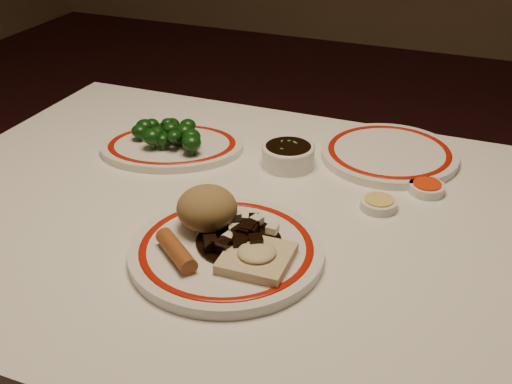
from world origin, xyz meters
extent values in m
cube|color=white|center=(0.00, 0.00, 0.73)|extent=(1.20, 0.90, 0.04)
cylinder|color=black|center=(-0.54, 0.39, 0.35)|extent=(0.06, 0.06, 0.71)
cylinder|color=white|center=(0.03, -0.13, 0.76)|extent=(0.38, 0.38, 0.02)
torus|color=#9D1508|center=(0.03, -0.13, 0.77)|extent=(0.33, 0.33, 0.00)
ellipsoid|color=olive|center=(-0.02, -0.09, 0.80)|extent=(0.10, 0.10, 0.07)
cylinder|color=#975125|center=(-0.02, -0.18, 0.78)|extent=(0.09, 0.08, 0.03)
cube|color=beige|center=(0.09, -0.15, 0.78)|extent=(0.10, 0.10, 0.02)
ellipsoid|color=beige|center=(0.09, -0.15, 0.79)|extent=(0.06, 0.06, 0.02)
cylinder|color=black|center=(0.04, -0.11, 0.77)|extent=(0.13, 0.13, 0.00)
cube|color=black|center=(0.05, -0.11, 0.78)|extent=(0.02, 0.02, 0.02)
cube|color=black|center=(0.05, -0.11, 0.79)|extent=(0.02, 0.02, 0.02)
cube|color=black|center=(0.06, -0.13, 0.78)|extent=(0.02, 0.02, 0.02)
cube|color=black|center=(0.06, -0.13, 0.78)|extent=(0.03, 0.03, 0.02)
cube|color=black|center=(0.04, -0.11, 0.78)|extent=(0.02, 0.02, 0.02)
cube|color=black|center=(0.06, -0.10, 0.79)|extent=(0.02, 0.02, 0.02)
cube|color=black|center=(0.04, -0.11, 0.78)|extent=(0.02, 0.02, 0.02)
cube|color=black|center=(0.06, -0.10, 0.79)|extent=(0.02, 0.02, 0.02)
cube|color=black|center=(0.05, -0.12, 0.78)|extent=(0.03, 0.03, 0.02)
cube|color=black|center=(0.04, -0.11, 0.78)|extent=(0.02, 0.02, 0.02)
cube|color=black|center=(0.01, -0.15, 0.78)|extent=(0.03, 0.03, 0.02)
cube|color=black|center=(0.08, -0.13, 0.79)|extent=(0.03, 0.03, 0.02)
cube|color=black|center=(0.04, -0.15, 0.78)|extent=(0.02, 0.02, 0.02)
cube|color=black|center=(0.05, -0.06, 0.78)|extent=(0.02, 0.02, 0.02)
cube|color=black|center=(0.05, -0.08, 0.78)|extent=(0.02, 0.02, 0.02)
cube|color=beige|center=(0.03, -0.12, 0.78)|extent=(0.02, 0.02, 0.01)
cube|color=beige|center=(0.06, -0.06, 0.78)|extent=(0.02, 0.02, 0.01)
cube|color=beige|center=(0.02, -0.07, 0.79)|extent=(0.02, 0.02, 0.01)
cube|color=beige|center=(0.03, -0.10, 0.78)|extent=(0.02, 0.02, 0.01)
cube|color=beige|center=(0.09, -0.09, 0.79)|extent=(0.02, 0.02, 0.01)
torus|color=#9D1508|center=(-0.22, 0.17, 0.77)|extent=(0.33, 0.33, 0.00)
cylinder|color=#23471C|center=(-0.23, 0.16, 0.77)|extent=(0.01, 0.01, 0.02)
ellipsoid|color=#0E370D|center=(-0.23, 0.16, 0.79)|extent=(0.03, 0.03, 0.02)
cylinder|color=#23471C|center=(-0.20, 0.17, 0.77)|extent=(0.01, 0.01, 0.01)
ellipsoid|color=#0E370D|center=(-0.20, 0.17, 0.79)|extent=(0.03, 0.03, 0.03)
cylinder|color=#23471C|center=(-0.25, 0.19, 0.77)|extent=(0.01, 0.01, 0.01)
ellipsoid|color=#0E370D|center=(-0.25, 0.19, 0.79)|extent=(0.03, 0.03, 0.02)
cylinder|color=#23471C|center=(-0.16, 0.14, 0.77)|extent=(0.01, 0.01, 0.01)
ellipsoid|color=#0E370D|center=(-0.16, 0.14, 0.79)|extent=(0.04, 0.04, 0.03)
cylinder|color=#23471C|center=(-0.23, 0.16, 0.77)|extent=(0.01, 0.01, 0.01)
ellipsoid|color=#0E370D|center=(-0.23, 0.16, 0.79)|extent=(0.03, 0.03, 0.02)
cylinder|color=#23471C|center=(-0.29, 0.16, 0.77)|extent=(0.01, 0.01, 0.01)
ellipsoid|color=#0E370D|center=(-0.29, 0.16, 0.79)|extent=(0.03, 0.03, 0.03)
cylinder|color=#23471C|center=(-0.23, 0.16, 0.77)|extent=(0.01, 0.01, 0.02)
ellipsoid|color=#0E370D|center=(-0.23, 0.16, 0.79)|extent=(0.03, 0.03, 0.02)
cylinder|color=#23471C|center=(-0.29, 0.18, 0.77)|extent=(0.01, 0.01, 0.01)
ellipsoid|color=#0E370D|center=(-0.29, 0.18, 0.79)|extent=(0.04, 0.04, 0.03)
cylinder|color=#23471C|center=(-0.25, 0.13, 0.77)|extent=(0.01, 0.01, 0.02)
ellipsoid|color=#0E370D|center=(-0.25, 0.13, 0.79)|extent=(0.04, 0.04, 0.03)
cylinder|color=#23471C|center=(-0.18, 0.17, 0.77)|extent=(0.01, 0.01, 0.01)
ellipsoid|color=#0E370D|center=(-0.18, 0.17, 0.79)|extent=(0.04, 0.04, 0.03)
cylinder|color=#23471C|center=(-0.23, 0.14, 0.77)|extent=(0.01, 0.01, 0.01)
ellipsoid|color=#0E370D|center=(-0.23, 0.14, 0.79)|extent=(0.03, 0.03, 0.02)
cylinder|color=#23471C|center=(-0.28, 0.19, 0.77)|extent=(0.01, 0.01, 0.01)
ellipsoid|color=#0E370D|center=(-0.28, 0.19, 0.79)|extent=(0.03, 0.03, 0.02)
cylinder|color=#23471C|center=(-0.19, 0.18, 0.77)|extent=(0.01, 0.01, 0.01)
ellipsoid|color=#0E370D|center=(-0.19, 0.18, 0.79)|extent=(0.03, 0.03, 0.03)
cylinder|color=#23471C|center=(-0.24, 0.21, 0.77)|extent=(0.01, 0.01, 0.01)
ellipsoid|color=#0E370D|center=(-0.24, 0.21, 0.79)|extent=(0.03, 0.03, 0.03)
ellipsoid|color=#0E370D|center=(-0.20, 0.20, 0.80)|extent=(0.03, 0.03, 0.03)
ellipsoid|color=#0E370D|center=(-0.20, 0.14, 0.80)|extent=(0.03, 0.03, 0.02)
ellipsoid|color=#0E370D|center=(-0.24, 0.14, 0.80)|extent=(0.03, 0.03, 0.02)
ellipsoid|color=#0E370D|center=(-0.22, 0.17, 0.80)|extent=(0.03, 0.03, 0.03)
ellipsoid|color=#0E370D|center=(-0.19, 0.17, 0.80)|extent=(0.04, 0.04, 0.03)
ellipsoid|color=#0E370D|center=(-0.24, 0.19, 0.80)|extent=(0.03, 0.03, 0.02)
cylinder|color=white|center=(0.02, 0.19, 0.77)|extent=(0.10, 0.10, 0.04)
cylinder|color=black|center=(0.02, 0.19, 0.79)|extent=(0.09, 0.09, 0.00)
cylinder|color=white|center=(0.28, 0.19, 0.76)|extent=(0.06, 0.06, 0.02)
cylinder|color=red|center=(0.28, 0.19, 0.77)|extent=(0.05, 0.05, 0.00)
cylinder|color=white|center=(0.22, 0.10, 0.76)|extent=(0.06, 0.06, 0.02)
cylinder|color=#E6C75E|center=(0.22, 0.10, 0.77)|extent=(0.05, 0.05, 0.00)
cylinder|color=white|center=(0.19, 0.30, 0.76)|extent=(0.31, 0.31, 0.02)
torus|color=#9D1508|center=(0.19, 0.30, 0.77)|extent=(0.26, 0.26, 0.00)
camera|label=1|loc=(0.37, -0.85, 1.32)|focal=45.00mm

